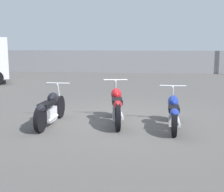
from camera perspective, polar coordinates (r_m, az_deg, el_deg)
name	(u,v)px	position (r m, az deg, el deg)	size (l,w,h in m)	color
ground_plane	(112,120)	(8.13, 0.04, -4.46)	(60.00, 60.00, 0.00)	#514F4C
fence_back	(134,62)	(20.91, 4.00, 6.25)	(40.00, 0.04, 1.49)	gray
motorcycle_slot_0	(50,109)	(7.74, -11.25, -2.34)	(0.62, 2.00, 0.97)	black
motorcycle_slot_1	(117,106)	(7.71, 0.85, -1.84)	(0.63, 2.02, 1.04)	black
motorcycle_slot_2	(173,112)	(7.44, 11.14, -2.87)	(0.65, 1.97, 0.94)	black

